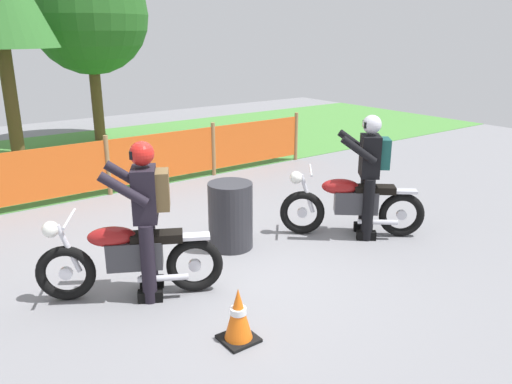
{
  "coord_description": "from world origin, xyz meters",
  "views": [
    {
      "loc": [
        -2.95,
        -4.77,
        2.71
      ],
      "look_at": [
        0.45,
        -0.16,
        0.9
      ],
      "focal_mm": 35.39,
      "sensor_mm": 36.0,
      "label": 1
    }
  ],
  "objects_px": {
    "rider_trailing": "(147,211)",
    "motorcycle_lead": "(351,204)",
    "motorcycle_trailing": "(129,257)",
    "rider_lead": "(369,170)",
    "traffic_cone": "(238,315)",
    "spare_drum": "(230,216)"
  },
  "relations": [
    {
      "from": "rider_trailing",
      "to": "motorcycle_trailing",
      "type": "bearing_deg",
      "value": 0.51
    },
    {
      "from": "motorcycle_lead",
      "to": "motorcycle_trailing",
      "type": "xyz_separation_m",
      "value": [
        -3.16,
        0.2,
        -0.01
      ]
    },
    {
      "from": "rider_trailing",
      "to": "motorcycle_lead",
      "type": "bearing_deg",
      "value": -153.75
    },
    {
      "from": "motorcycle_lead",
      "to": "rider_trailing",
      "type": "distance_m",
      "value": 3.01
    },
    {
      "from": "rider_lead",
      "to": "motorcycle_lead",
      "type": "bearing_deg",
      "value": 0.51
    },
    {
      "from": "motorcycle_lead",
      "to": "traffic_cone",
      "type": "bearing_deg",
      "value": 63.69
    },
    {
      "from": "traffic_cone",
      "to": "rider_lead",
      "type": "bearing_deg",
      "value": 19.83
    },
    {
      "from": "spare_drum",
      "to": "rider_lead",
      "type": "bearing_deg",
      "value": -24.2
    },
    {
      "from": "motorcycle_trailing",
      "to": "rider_trailing",
      "type": "relative_size",
      "value": 1.05
    },
    {
      "from": "motorcycle_lead",
      "to": "rider_lead",
      "type": "height_order",
      "value": "rider_lead"
    },
    {
      "from": "rider_trailing",
      "to": "spare_drum",
      "type": "bearing_deg",
      "value": -130.53
    },
    {
      "from": "motorcycle_lead",
      "to": "traffic_cone",
      "type": "relative_size",
      "value": 3.0
    },
    {
      "from": "traffic_cone",
      "to": "spare_drum",
      "type": "height_order",
      "value": "spare_drum"
    },
    {
      "from": "motorcycle_lead",
      "to": "motorcycle_trailing",
      "type": "height_order",
      "value": "motorcycle_lead"
    },
    {
      "from": "motorcycle_trailing",
      "to": "motorcycle_lead",
      "type": "bearing_deg",
      "value": -155.43
    },
    {
      "from": "motorcycle_trailing",
      "to": "rider_lead",
      "type": "height_order",
      "value": "rider_lead"
    },
    {
      "from": "motorcycle_trailing",
      "to": "rider_lead",
      "type": "distance_m",
      "value": 3.38
    },
    {
      "from": "rider_trailing",
      "to": "rider_lead",
      "type": "bearing_deg",
      "value": -156.17
    },
    {
      "from": "motorcycle_lead",
      "to": "spare_drum",
      "type": "bearing_deg",
      "value": 17.98
    },
    {
      "from": "spare_drum",
      "to": "motorcycle_lead",
      "type": "bearing_deg",
      "value": -22.25
    },
    {
      "from": "motorcycle_lead",
      "to": "rider_trailing",
      "type": "bearing_deg",
      "value": 38.25
    },
    {
      "from": "rider_lead",
      "to": "traffic_cone",
      "type": "bearing_deg",
      "value": 60.06
    }
  ]
}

